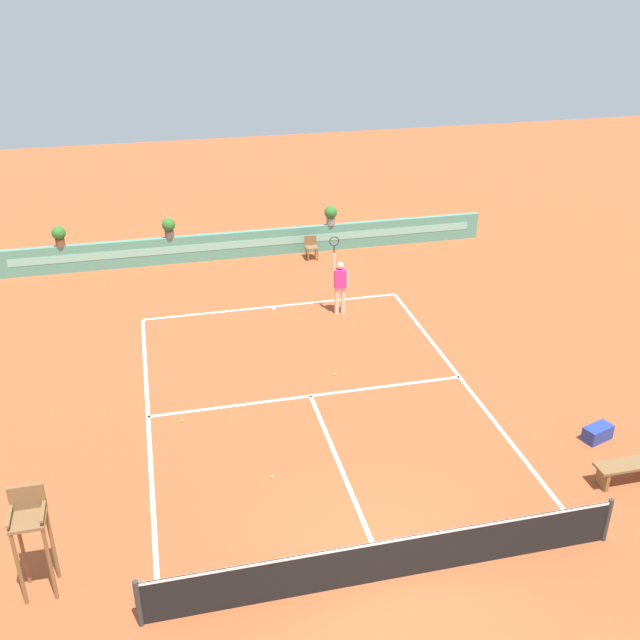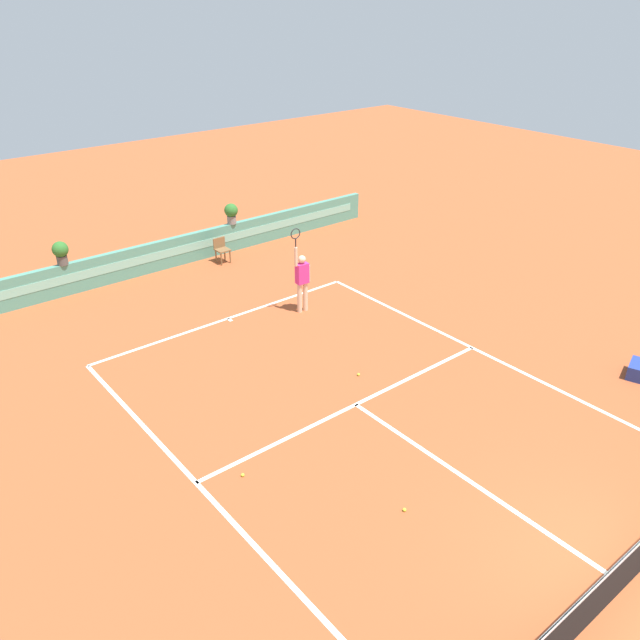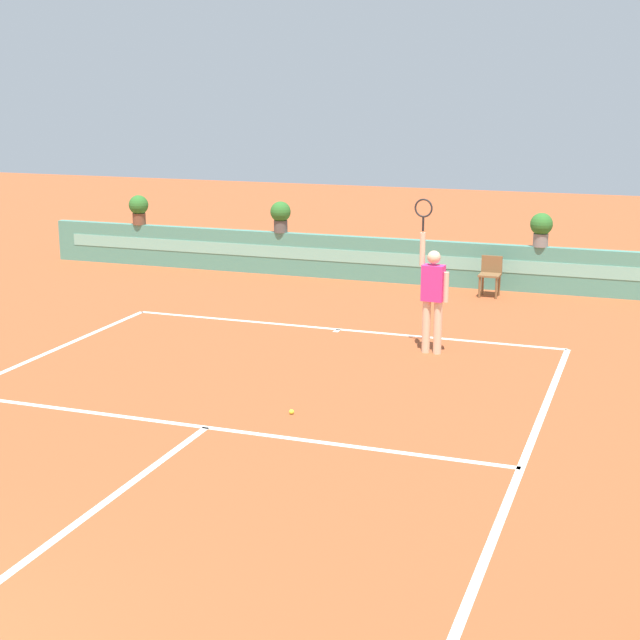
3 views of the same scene
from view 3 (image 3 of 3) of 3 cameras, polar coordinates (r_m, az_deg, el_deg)
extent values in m
plane|color=#A84C28|center=(12.54, -7.55, -6.92)|extent=(60.00, 60.00, 0.00)
cube|color=white|center=(17.73, 1.11, -0.55)|extent=(8.22, 0.10, 0.01)
cube|color=white|center=(12.87, -6.74, -6.32)|extent=(8.22, 0.10, 0.01)
cube|color=white|center=(10.34, -14.76, -11.96)|extent=(0.10, 6.40, 0.01)
cube|color=white|center=(11.32, 11.45, -9.41)|extent=(0.10, 11.89, 0.01)
cube|color=white|center=(17.64, 1.01, -0.63)|extent=(0.10, 0.20, 0.01)
cube|color=#4C8E7A|center=(21.84, 4.88, 3.50)|extent=(18.00, 0.20, 1.00)
cube|color=#7ABCA8|center=(21.73, 4.81, 3.58)|extent=(17.10, 0.01, 0.28)
cylinder|color=brown|center=(20.55, 9.41, 1.91)|extent=(0.05, 0.05, 0.45)
cylinder|color=brown|center=(20.49, 10.38, 1.84)|extent=(0.05, 0.05, 0.45)
cylinder|color=brown|center=(20.89, 9.59, 2.10)|extent=(0.05, 0.05, 0.45)
cylinder|color=brown|center=(20.83, 10.54, 2.03)|extent=(0.05, 0.05, 0.45)
cube|color=brown|center=(20.64, 10.01, 2.64)|extent=(0.44, 0.44, 0.04)
cube|color=brown|center=(20.80, 10.12, 3.28)|extent=(0.44, 0.04, 0.36)
cylinder|color=beige|center=(16.17, 6.97, -0.45)|extent=(0.14, 0.14, 0.90)
cylinder|color=beige|center=(16.23, 6.30, -0.38)|extent=(0.14, 0.14, 0.90)
cube|color=#E52D84|center=(16.03, 6.71, 2.19)|extent=(0.38, 0.25, 0.60)
sphere|color=beige|center=(15.95, 6.75, 3.70)|extent=(0.22, 0.22, 0.22)
cylinder|color=beige|center=(15.99, 6.08, 4.18)|extent=(0.09, 0.09, 0.55)
cylinder|color=black|center=(15.93, 6.12, 5.67)|extent=(0.04, 0.04, 0.24)
torus|color=#262626|center=(15.89, 6.14, 6.60)|extent=(0.31, 0.05, 0.31)
cylinder|color=beige|center=(15.98, 7.45, 1.94)|extent=(0.09, 0.09, 0.50)
sphere|color=#CCE033|center=(13.28, -1.69, -5.45)|extent=(0.07, 0.07, 0.07)
cylinder|color=gray|center=(21.18, 12.91, 4.62)|extent=(0.32, 0.32, 0.28)
sphere|color=#2D6B28|center=(21.13, 12.96, 5.54)|extent=(0.48, 0.48, 0.48)
cylinder|color=#514C47|center=(22.65, -2.34, 5.55)|extent=(0.32, 0.32, 0.28)
sphere|color=#2D6B28|center=(22.60, -2.35, 6.41)|extent=(0.48, 0.48, 0.48)
cylinder|color=brown|center=(24.29, -10.64, 5.90)|extent=(0.32, 0.32, 0.28)
sphere|color=#2D6B28|center=(24.25, -10.67, 6.70)|extent=(0.48, 0.48, 0.48)
camera|label=1|loc=(11.89, -107.27, 26.48)|focal=41.82mm
camera|label=2|loc=(14.36, -66.54, 22.20)|focal=35.94mm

